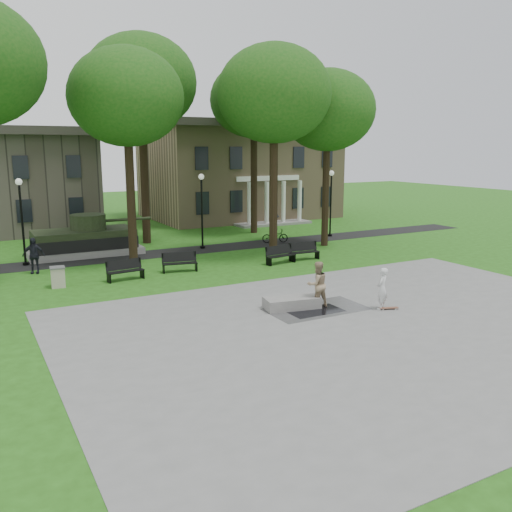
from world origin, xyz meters
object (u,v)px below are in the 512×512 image
(cyclist, at_px, (275,231))
(trash_bin, at_px, (58,277))
(concrete_block, at_px, (292,303))
(friend_watching, at_px, (317,284))
(park_bench_0, at_px, (125,269))
(skateboarder, at_px, (382,288))

(cyclist, height_order, trash_bin, cyclist)
(concrete_block, distance_m, trash_bin, 11.12)
(cyclist, xyz_separation_m, trash_bin, (-14.86, -5.45, -0.33))
(concrete_block, height_order, cyclist, cyclist)
(concrete_block, bearing_deg, trash_bin, 133.68)
(friend_watching, height_order, park_bench_0, friend_watching)
(concrete_block, distance_m, friend_watching, 1.26)
(friend_watching, relative_size, park_bench_0, 1.02)
(park_bench_0, bearing_deg, skateboarder, -58.71)
(concrete_block, bearing_deg, friend_watching, -18.61)
(skateboarder, bearing_deg, cyclist, -135.47)
(concrete_block, relative_size, skateboarder, 1.31)
(friend_watching, xyz_separation_m, park_bench_0, (-5.57, 8.25, -0.43))
(friend_watching, bearing_deg, park_bench_0, -51.91)
(cyclist, bearing_deg, park_bench_0, 133.32)
(cyclist, relative_size, trash_bin, 2.07)
(concrete_block, relative_size, trash_bin, 2.29)
(cyclist, relative_size, park_bench_0, 1.08)
(skateboarder, distance_m, trash_bin, 14.58)
(trash_bin, bearing_deg, park_bench_0, -2.27)
(trash_bin, bearing_deg, skateboarder, -42.46)
(friend_watching, relative_size, cyclist, 0.94)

